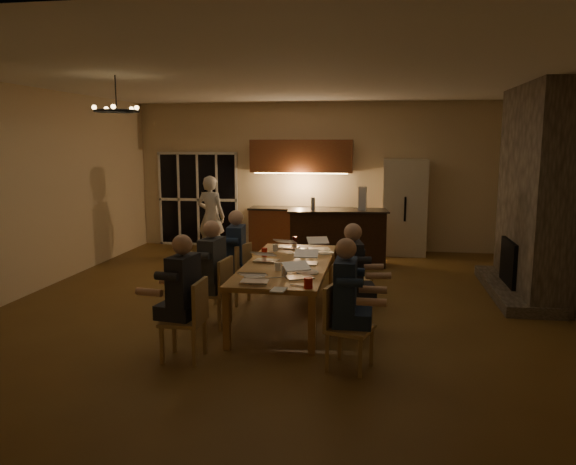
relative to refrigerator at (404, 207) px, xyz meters
The scene contains 42 objects.
floor 4.67m from the refrigerator, 114.60° to the right, with size 9.00×9.00×0.00m, color brown.
back_wall 2.03m from the refrigerator, 168.98° to the left, with size 8.00×0.04×3.20m, color beige.
left_wall 7.25m from the refrigerator, 144.97° to the right, with size 0.04×9.00×3.20m, color beige.
ceiling 5.08m from the refrigerator, 114.60° to the right, with size 8.00×9.00×0.04m, color white.
french_doors 4.61m from the refrigerator, behind, with size 1.86×0.08×2.10m, color black.
fireplace 3.51m from the refrigerator, 58.61° to the right, with size 0.58×2.50×3.20m, color #685D51.
kitchenette 2.21m from the refrigerator, behind, with size 2.24×0.68×2.40m, color brown, non-canonical shape.
refrigerator is the anchor object (origin of this frame).
dining_table 4.99m from the refrigerator, 110.45° to the right, with size 1.10×2.76×0.75m, color #B77749.
bar_island 1.91m from the refrigerator, 134.60° to the right, with size 1.89×0.68×1.08m, color black.
chair_left_near 6.85m from the refrigerator, 112.53° to the right, with size 0.44×0.44×0.89m, color tan, non-canonical shape.
chair_left_mid 5.80m from the refrigerator, 117.29° to the right, with size 0.44×0.44×0.89m, color tan, non-canonical shape.
chair_left_far 4.91m from the refrigerator, 122.98° to the right, with size 0.44×0.44×0.89m, color tan, non-canonical shape.
chair_right_near 6.35m from the refrigerator, 97.31° to the right, with size 0.44×0.44×0.89m, color tan, non-canonical shape.
chair_right_mid 5.23m from the refrigerator, 99.16° to the right, with size 0.44×0.44×0.89m, color tan, non-canonical shape.
chair_right_far 4.12m from the refrigerator, 101.61° to the right, with size 0.44×0.44×0.89m, color tan, non-canonical shape.
person_left_near 6.79m from the refrigerator, 112.70° to the right, with size 0.60×0.60×1.38m, color #272A32, non-canonical shape.
person_right_near 6.27m from the refrigerator, 97.93° to the right, with size 0.60×0.60×1.38m, color #1C2C48, non-canonical shape.
person_left_mid 5.80m from the refrigerator, 116.91° to the right, with size 0.60×0.60×1.38m, color #3B3F46, non-canonical shape.
person_right_mid 5.21m from the refrigerator, 99.32° to the right, with size 0.60×0.60×1.38m, color #272A32, non-canonical shape.
person_left_far 4.85m from the refrigerator, 122.26° to the right, with size 0.60×0.60×1.38m, color #1C2C48, non-canonical shape.
standing_person 4.04m from the refrigerator, 167.40° to the right, with size 0.61×0.40×1.68m, color silver.
chandelier 6.58m from the refrigerator, 128.01° to the right, with size 0.58×0.58×0.03m, color black.
laptop_a 6.06m from the refrigerator, 108.71° to the right, with size 0.32×0.28×0.23m, color silver, non-canonical shape.
laptop_b 5.64m from the refrigerator, 104.98° to the right, with size 0.32×0.28×0.23m, color silver, non-canonical shape.
laptop_c 5.01m from the refrigerator, 113.97° to the right, with size 0.32×0.28×0.23m, color silver, non-canonical shape.
laptop_d 4.90m from the refrigerator, 107.64° to the right, with size 0.32×0.28×0.23m, color silver, non-canonical shape.
laptop_e 4.05m from the refrigerator, 118.01° to the right, with size 0.32×0.28×0.23m, color silver, non-canonical shape.
laptop_f 3.90m from the refrigerator, 111.23° to the right, with size 0.32×0.28×0.23m, color silver, non-canonical shape.
mug_front 5.40m from the refrigerator, 109.27° to the right, with size 0.08×0.08×0.10m, color white.
mug_mid 4.42m from the refrigerator, 111.17° to the right, with size 0.08×0.08×0.10m, color white.
mug_back 4.35m from the refrigerator, 118.15° to the right, with size 0.08×0.08×0.10m, color white.
redcup_near 6.05m from the refrigerator, 102.34° to the right, with size 0.10×0.10×0.12m, color red.
redcup_mid 4.76m from the refrigerator, 116.53° to the right, with size 0.08×0.08×0.12m, color red.
can_silver 5.64m from the refrigerator, 107.04° to the right, with size 0.07×0.07×0.12m, color #B2B2B7.
can_cola 3.73m from the refrigerator, 119.72° to the right, with size 0.07×0.07×0.12m, color #3F0F0C.
plate_near 5.38m from the refrigerator, 105.02° to the right, with size 0.28×0.28×0.02m, color white.
plate_left 5.85m from the refrigerator, 109.97° to the right, with size 0.26×0.26×0.02m, color white.
plate_far 4.13m from the refrigerator, 108.32° to the right, with size 0.27×0.27×0.02m, color white.
notepad 6.26m from the refrigerator, 104.85° to the right, with size 0.15×0.22×0.01m, color white.
bar_bottle 2.30m from the refrigerator, 140.36° to the right, with size 0.08×0.08×0.24m, color #99999E.
bar_blender 1.61m from the refrigerator, 121.98° to the right, with size 0.14×0.14×0.45m, color silver.
Camera 1 is at (1.35, -7.77, 2.37)m, focal length 35.00 mm.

